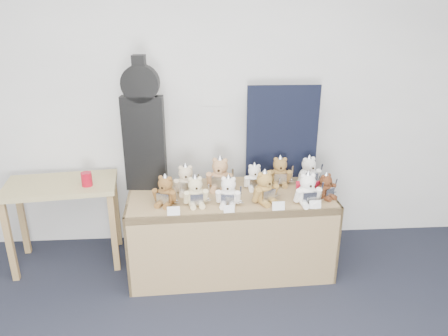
{
  "coord_description": "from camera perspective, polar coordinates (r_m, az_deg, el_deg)",
  "views": [
    {
      "loc": [
        0.02,
        -1.25,
        2.19
      ],
      "look_at": [
        0.23,
        1.86,
        0.96
      ],
      "focal_mm": 35.0,
      "sensor_mm": 36.0,
      "label": 1
    }
  ],
  "objects": [
    {
      "name": "entry_card_a",
      "position": [
        3.22,
        -6.61,
        -5.6
      ],
      "size": [
        0.09,
        0.02,
        0.07
      ],
      "primitive_type": "cube",
      "rotation": [
        -0.24,
        0.0,
        0.04
      ],
      "color": "silver",
      "rests_on": "display_table"
    },
    {
      "name": "side_table",
      "position": [
        3.9,
        -20.37,
        -3.57
      ],
      "size": [
        0.95,
        0.6,
        0.75
      ],
      "rotation": [
        0.0,
        0.0,
        0.11
      ],
      "color": "#968451",
      "rests_on": "floor"
    },
    {
      "name": "display_table",
      "position": [
        3.56,
        0.96,
        -6.04
      ],
      "size": [
        1.68,
        0.75,
        0.69
      ],
      "rotation": [
        0.0,
        0.0,
        0.04
      ],
      "color": "olive",
      "rests_on": "floor"
    },
    {
      "name": "teddy_back_right",
      "position": [
        3.72,
        7.3,
        -0.52
      ],
      "size": [
        0.22,
        0.19,
        0.28
      ],
      "rotation": [
        0.0,
        0.0,
        -0.07
      ],
      "color": "olive",
      "rests_on": "display_table"
    },
    {
      "name": "room_shell",
      "position": [
        3.82,
        -1.27,
        10.27
      ],
      "size": [
        6.0,
        6.0,
        6.0
      ],
      "color": "silver",
      "rests_on": "floor"
    },
    {
      "name": "entry_card_d",
      "position": [
        3.37,
        11.83,
        -4.69
      ],
      "size": [
        0.09,
        0.02,
        0.06
      ],
      "primitive_type": "cube",
      "rotation": [
        -0.24,
        0.0,
        0.04
      ],
      "color": "silver",
      "rests_on": "display_table"
    },
    {
      "name": "teddy_back_left",
      "position": [
        3.54,
        -5.0,
        -1.64
      ],
      "size": [
        0.22,
        0.18,
        0.27
      ],
      "rotation": [
        0.0,
        0.0,
        0.04
      ],
      "color": "beige",
      "rests_on": "display_table"
    },
    {
      "name": "teddy_front_far_right",
      "position": [
        3.41,
        10.84,
        -2.84
      ],
      "size": [
        0.23,
        0.2,
        0.28
      ],
      "rotation": [
        0.0,
        0.0,
        0.09
      ],
      "color": "white",
      "rests_on": "display_table"
    },
    {
      "name": "guitar_case",
      "position": [
        3.53,
        -10.49,
        5.34
      ],
      "size": [
        0.34,
        0.13,
        1.09
      ],
      "rotation": [
        0.0,
        0.0,
        -0.09
      ],
      "color": "black",
      "rests_on": "display_table"
    },
    {
      "name": "red_cup",
      "position": [
        3.71,
        -17.5,
        -1.4
      ],
      "size": [
        0.09,
        0.09,
        0.11
      ],
      "primitive_type": "cylinder",
      "color": "#A80B1E",
      "rests_on": "side_table"
    },
    {
      "name": "teddy_front_centre",
      "position": [
        3.33,
        0.57,
        -3.19
      ],
      "size": [
        0.22,
        0.19,
        0.27
      ],
      "rotation": [
        0.0,
        0.0,
        -0.17
      ],
      "color": "white",
      "rests_on": "display_table"
    },
    {
      "name": "entry_card_b",
      "position": [
        3.24,
        0.66,
        -5.37
      ],
      "size": [
        0.08,
        0.02,
        0.06
      ],
      "primitive_type": "cube",
      "rotation": [
        -0.24,
        0.0,
        0.04
      ],
      "color": "silver",
      "rests_on": "display_table"
    },
    {
      "name": "teddy_back_centre_left",
      "position": [
        3.6,
        -0.53,
        -0.9
      ],
      "size": [
        0.25,
        0.23,
        0.31
      ],
      "rotation": [
        0.0,
        0.0,
        -0.22
      ],
      "color": "tan",
      "rests_on": "display_table"
    },
    {
      "name": "teddy_back_end",
      "position": [
        3.75,
        11.01,
        -0.52
      ],
      "size": [
        0.23,
        0.21,
        0.28
      ],
      "rotation": [
        0.0,
        0.0,
        0.32
      ],
      "color": "white",
      "rests_on": "display_table"
    },
    {
      "name": "entry_card_c",
      "position": [
        3.3,
        7.13,
        -4.94
      ],
      "size": [
        0.1,
        0.02,
        0.07
      ],
      "primitive_type": "cube",
      "rotation": [
        -0.24,
        0.0,
        0.04
      ],
      "color": "silver",
      "rests_on": "display_table"
    },
    {
      "name": "teddy_front_far_left",
      "position": [
        3.37,
        -7.65,
        -3.05
      ],
      "size": [
        0.21,
        0.21,
        0.27
      ],
      "rotation": [
        0.0,
        0.0,
        -0.34
      ],
      "color": "brown",
      "rests_on": "display_table"
    },
    {
      "name": "teddy_front_left",
      "position": [
        3.34,
        -3.74,
        -3.15
      ],
      "size": [
        0.22,
        0.19,
        0.26
      ],
      "rotation": [
        0.0,
        0.0,
        0.16
      ],
      "color": "beige",
      "rests_on": "display_table"
    },
    {
      "name": "navy_board",
      "position": [
        3.77,
        7.6,
        4.57
      ],
      "size": [
        0.61,
        0.03,
        0.82
      ],
      "primitive_type": "cube",
      "rotation": [
        0.0,
        0.0,
        -0.02
      ],
      "color": "black",
      "rests_on": "display_table"
    },
    {
      "name": "teddy_back_centre_right",
      "position": [
        3.62,
        3.99,
        -1.25
      ],
      "size": [
        0.2,
        0.16,
        0.24
      ],
      "rotation": [
        0.0,
        0.0,
        -0.01
      ],
      "color": "white",
      "rests_on": "display_table"
    },
    {
      "name": "teddy_front_end",
      "position": [
        3.54,
        13.13,
        -2.43
      ],
      "size": [
        0.19,
        0.19,
        0.23
      ],
      "rotation": [
        0.0,
        0.0,
        0.53
      ],
      "color": "#59321E",
      "rests_on": "display_table"
    },
    {
      "name": "teddy_front_right",
      "position": [
        3.38,
        5.34,
        -2.64
      ],
      "size": [
        0.24,
        0.23,
        0.29
      ],
      "rotation": [
        0.0,
        0.0,
        0.44
      ],
      "color": "#A0783C",
      "rests_on": "display_table"
    }
  ]
}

